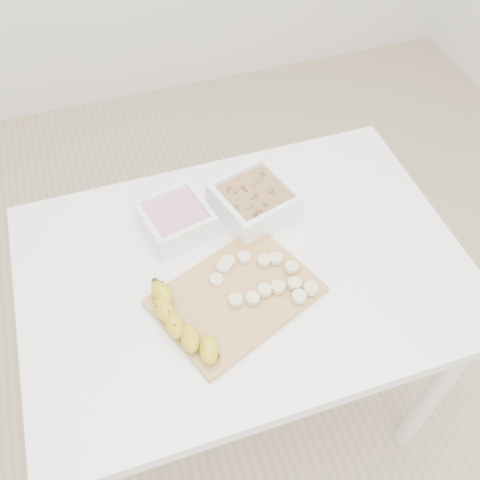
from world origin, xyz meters
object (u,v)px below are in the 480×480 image
object	(u,v)px
table	(244,290)
banana	(183,324)
bowl_granola	(254,201)
cutting_board	(236,296)
bowl_yogurt	(176,219)

from	to	relation	value
table	banana	distance (m)	0.24
bowl_granola	banana	xyz separation A→B (m)	(-0.24, -0.27, -0.01)
cutting_board	table	bearing A→B (deg)	59.71
bowl_yogurt	banana	bearing A→B (deg)	-101.27
bowl_yogurt	cutting_board	world-z (taller)	bowl_yogurt
table	bowl_yogurt	xyz separation A→B (m)	(-0.12, 0.15, 0.13)
table	bowl_granola	size ratio (longest dim) A/B	4.81
cutting_board	bowl_yogurt	bearing A→B (deg)	107.63
banana	bowl_granola	bearing A→B (deg)	38.62
table	bowl_yogurt	world-z (taller)	bowl_yogurt
cutting_board	banana	bearing A→B (deg)	-160.45
table	cutting_board	size ratio (longest dim) A/B	3.04
bowl_granola	cutting_board	bearing A→B (deg)	-117.90
bowl_yogurt	table	bearing A→B (deg)	-53.12
bowl_yogurt	banana	size ratio (longest dim) A/B	0.80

